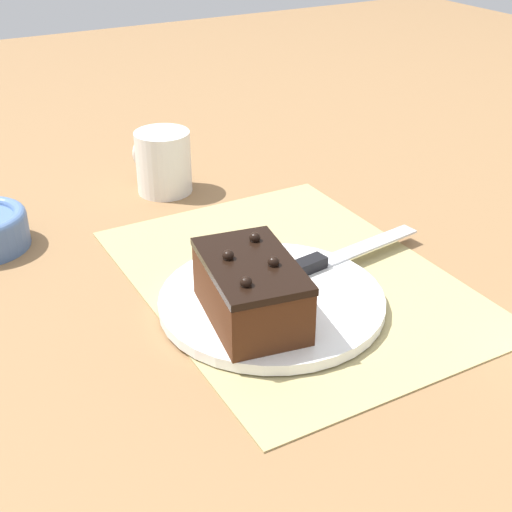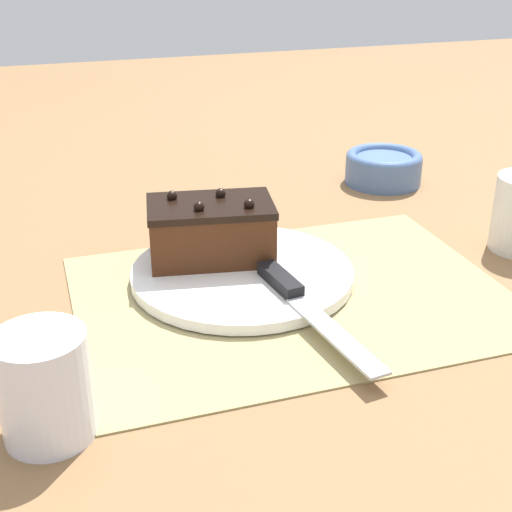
# 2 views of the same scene
# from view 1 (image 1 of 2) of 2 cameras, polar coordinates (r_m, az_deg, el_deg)

# --- Properties ---
(ground_plane) EXTENTS (3.00, 3.00, 0.00)m
(ground_plane) POSITION_cam_1_polar(r_m,az_deg,el_deg) (0.85, 2.90, -1.92)
(ground_plane) COLOR olive
(placemat_woven) EXTENTS (0.46, 0.34, 0.00)m
(placemat_woven) POSITION_cam_1_polar(r_m,az_deg,el_deg) (0.85, 2.90, -1.80)
(placemat_woven) COLOR tan
(placemat_woven) RESTS_ON ground_plane
(cake_plate) EXTENTS (0.25, 0.25, 0.01)m
(cake_plate) POSITION_cam_1_polar(r_m,az_deg,el_deg) (0.79, 1.26, -3.59)
(cake_plate) COLOR white
(cake_plate) RESTS_ON placemat_woven
(chocolate_cake) EXTENTS (0.15, 0.11, 0.08)m
(chocolate_cake) POSITION_cam_1_polar(r_m,az_deg,el_deg) (0.73, -0.42, -2.70)
(chocolate_cake) COLOR #472614
(chocolate_cake) RESTS_ON cake_plate
(serving_knife) EXTENTS (0.05, 0.23, 0.01)m
(serving_knife) POSITION_cam_1_polar(r_m,az_deg,el_deg) (0.85, 5.38, -0.36)
(serving_knife) COLOR black
(serving_knife) RESTS_ON cake_plate
(coffee_mug) EXTENTS (0.09, 0.08, 0.09)m
(coffee_mug) POSITION_cam_1_polar(r_m,az_deg,el_deg) (1.07, -7.47, 7.51)
(coffee_mug) COLOR silver
(coffee_mug) RESTS_ON ground_plane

